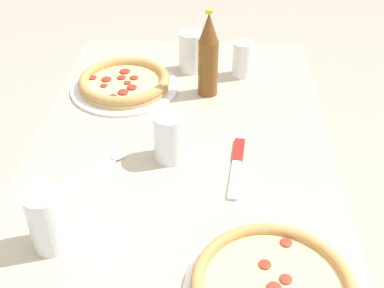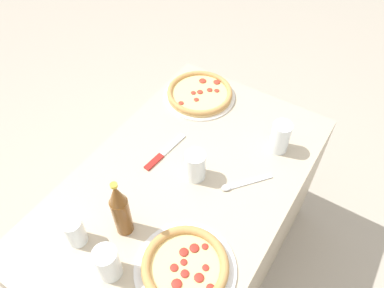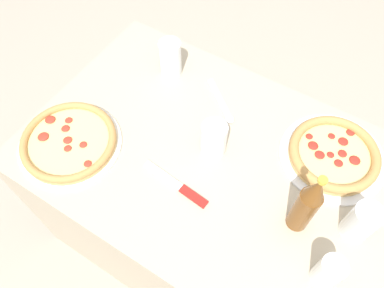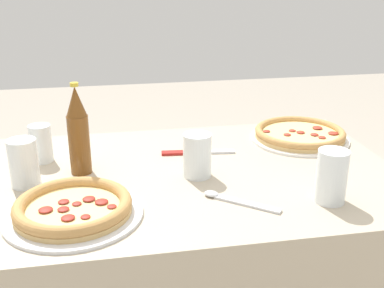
{
  "view_description": "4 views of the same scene",
  "coord_description": "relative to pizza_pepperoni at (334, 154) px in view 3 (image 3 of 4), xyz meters",
  "views": [
    {
      "loc": [
        0.96,
        0.08,
        1.44
      ],
      "look_at": [
        0.09,
        0.03,
        0.79
      ],
      "focal_mm": 45.0,
      "sensor_mm": 36.0,
      "label": 1
    },
    {
      "loc": [
        -0.66,
        -0.46,
        1.84
      ],
      "look_at": [
        0.11,
        0.03,
        0.8
      ],
      "focal_mm": 35.0,
      "sensor_mm": 36.0,
      "label": 2
    },
    {
      "loc": [
        -0.22,
        0.52,
        1.69
      ],
      "look_at": [
        0.1,
        0.02,
        0.76
      ],
      "focal_mm": 35.0,
      "sensor_mm": 36.0,
      "label": 3
    },
    {
      "loc": [
        -0.18,
        -1.2,
        1.26
      ],
      "look_at": [
        0.04,
        0.04,
        0.78
      ],
      "focal_mm": 45.0,
      "sensor_mm": 36.0,
      "label": 4
    }
  ],
  "objects": [
    {
      "name": "glass_mango_juice",
      "position": [
        0.61,
        -0.04,
        0.04
      ],
      "size": [
        0.08,
        0.08,
        0.13
      ],
      "color": "white",
      "rests_on": "table"
    },
    {
      "name": "ground_plane",
      "position": [
        0.28,
        0.19,
        -0.73
      ],
      "size": [
        8.0,
        8.0,
        0.0
      ],
      "primitive_type": "plane",
      "color": "#A89E8E"
    },
    {
      "name": "spoon",
      "position": [
        0.38,
        0.0,
        -0.02
      ],
      "size": [
        0.17,
        0.14,
        0.01
      ],
      "color": "silver",
      "rests_on": "table"
    },
    {
      "name": "pizza_pepperoni",
      "position": [
        0.0,
        0.0,
        0.0
      ],
      "size": [
        0.32,
        0.32,
        0.04
      ],
      "color": "silver",
      "rests_on": "table"
    },
    {
      "name": "glass_water",
      "position": [
        -0.1,
        0.35,
        0.03
      ],
      "size": [
        0.06,
        0.06,
        0.11
      ],
      "color": "white",
      "rests_on": "table"
    },
    {
      "name": "beer_bottle",
      "position": [
        0.01,
        0.25,
        0.1
      ],
      "size": [
        0.06,
        0.06,
        0.25
      ],
      "color": "brown",
      "rests_on": "table"
    },
    {
      "name": "table",
      "position": [
        0.28,
        0.19,
        -0.38
      ],
      "size": [
        1.22,
        0.76,
        0.71
      ],
      "color": "#B7A88E",
      "rests_on": "ground_plane"
    },
    {
      "name": "glass_red_wine",
      "position": [
        0.32,
        0.17,
        0.04
      ],
      "size": [
        0.08,
        0.08,
        0.12
      ],
      "color": "white",
      "rests_on": "table"
    },
    {
      "name": "pizza_margherita",
      "position": [
        0.71,
        0.39,
        -0.0
      ],
      "size": [
        0.32,
        0.32,
        0.04
      ],
      "color": "white",
      "rests_on": "table"
    },
    {
      "name": "glass_lemonade",
      "position": [
        -0.13,
        0.19,
        0.04
      ],
      "size": [
        0.07,
        0.07,
        0.13
      ],
      "color": "white",
      "rests_on": "table"
    },
    {
      "name": "knife",
      "position": [
        0.35,
        0.33,
        -0.02
      ],
      "size": [
        0.23,
        0.05,
        0.01
      ],
      "color": "maroon",
      "rests_on": "table"
    }
  ]
}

